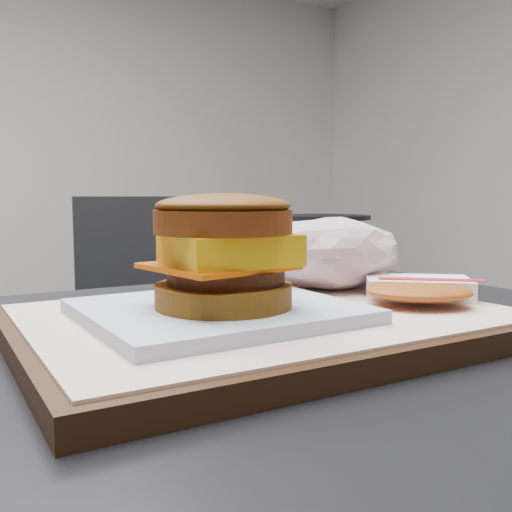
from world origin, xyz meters
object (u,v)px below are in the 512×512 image
Objects in this scene: breakfast_sandwich at (222,266)px; crumpled_wrapper at (326,252)px; hash_brown at (419,290)px; serving_tray at (266,322)px; neighbor_chair at (99,300)px.

breakfast_sandwich is 1.23× the size of crumpled_wrapper.
hash_brown is (0.18, -0.02, -0.03)m from breakfast_sandwich.
serving_tray is 0.07m from breakfast_sandwich.
breakfast_sandwich is 0.22× the size of neighbor_chair.
serving_tray is 2.81× the size of hash_brown.
breakfast_sandwich reaches higher than hash_brown.
serving_tray is 1.69m from neighbor_chair.
serving_tray is at bearing 165.37° from hash_brown.
hash_brown is 0.11m from crumpled_wrapper.
neighbor_chair is at bearing 78.23° from breakfast_sandwich.
serving_tray is 0.43× the size of neighbor_chair.
crumpled_wrapper is at bearing -96.83° from neighbor_chair.
serving_tray is at bearing -100.33° from neighbor_chair.
serving_tray is 2.42× the size of crumpled_wrapper.
hash_brown reaches higher than serving_tray.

